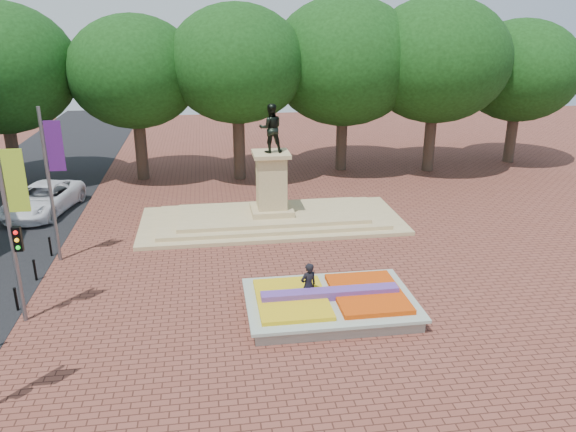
# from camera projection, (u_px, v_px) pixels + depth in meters

# --- Properties ---
(ground) EXTENTS (90.00, 90.00, 0.00)m
(ground) POSITION_uv_depth(u_px,v_px,m) (295.00, 289.00, 22.96)
(ground) COLOR brown
(ground) RESTS_ON ground
(flower_bed) EXTENTS (6.30, 4.30, 0.91)m
(flower_bed) POSITION_uv_depth(u_px,v_px,m) (331.00, 302.00, 21.11)
(flower_bed) COLOR gray
(flower_bed) RESTS_ON ground
(monument) EXTENTS (14.00, 6.00, 6.40)m
(monument) POSITION_uv_depth(u_px,v_px,m) (272.00, 207.00, 30.13)
(monument) COLOR tan
(monument) RESTS_ON ground
(tree_row_back) EXTENTS (44.80, 8.80, 10.43)m
(tree_row_back) POSITION_uv_depth(u_px,v_px,m) (287.00, 78.00, 37.84)
(tree_row_back) COLOR #35261D
(tree_row_back) RESTS_ON ground
(banner_poles) EXTENTS (0.88, 11.17, 7.00)m
(banner_poles) POSITION_uv_depth(u_px,v_px,m) (9.00, 224.00, 19.05)
(banner_poles) COLOR slate
(banner_poles) RESTS_ON ground
(bollard_row) EXTENTS (0.12, 13.12, 0.98)m
(bollard_row) POSITION_uv_depth(u_px,v_px,m) (5.00, 315.00, 19.90)
(bollard_row) COLOR black
(bollard_row) RESTS_ON ground
(van) EXTENTS (3.97, 6.45, 1.67)m
(van) POSITION_uv_depth(u_px,v_px,m) (43.00, 199.00, 31.65)
(van) COLOR white
(van) RESTS_ON ground
(pedestrian) EXTENTS (0.79, 0.65, 1.86)m
(pedestrian) POSITION_uv_depth(u_px,v_px,m) (308.00, 286.00, 21.19)
(pedestrian) COLOR black
(pedestrian) RESTS_ON ground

